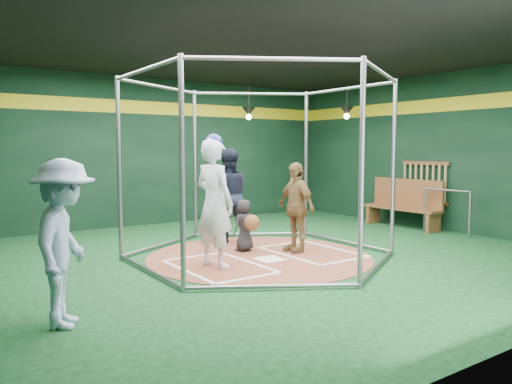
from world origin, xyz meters
TOP-DOWN VIEW (x-y plane):
  - room_shell at (0.00, 0.01)m, footprint 10.10×9.10m
  - clay_disc at (0.00, 0.00)m, footprint 3.80×3.80m
  - home_plate at (0.00, -0.30)m, footprint 0.43×0.43m
  - batter_box_left at (-0.95, -0.25)m, footprint 1.17×1.77m
  - batter_box_right at (0.95, -0.25)m, footprint 1.17×1.77m
  - batting_cage at (-0.00, -0.00)m, footprint 4.05×4.67m
  - bat_rack at (4.93, 0.40)m, footprint 0.07×1.25m
  - pendant_lamp_near at (2.20, 3.60)m, footprint 0.34×0.34m
  - pendant_lamp_far at (4.00, 2.00)m, footprint 0.34×0.34m
  - batter_figure at (-0.99, -0.21)m, footprint 0.64×0.82m
  - visitor_leopard at (0.77, -0.02)m, footprint 0.39×0.93m
  - catcher_figure at (0.04, 0.49)m, footprint 0.51×0.59m
  - umpire at (0.27, 1.48)m, footprint 1.07×0.96m
  - bystander_blue at (-3.53, -1.55)m, footprint 1.09×1.29m
  - dugout_bench at (4.64, 0.72)m, footprint 0.45×1.93m
  - steel_railing at (4.55, -0.45)m, footprint 0.05×1.13m

SIDE VIEW (x-z plane):
  - clay_disc at x=0.00m, z-range 0.00..0.01m
  - batter_box_left at x=-0.95m, z-range 0.01..0.02m
  - batter_box_right at x=0.95m, z-range 0.01..0.02m
  - home_plate at x=0.00m, z-range 0.01..0.02m
  - catcher_figure at x=0.04m, z-range 0.02..0.95m
  - dugout_bench at x=4.64m, z-range 0.01..1.14m
  - steel_railing at x=4.55m, z-range 0.16..1.14m
  - visitor_leopard at x=0.77m, z-range 0.01..1.59m
  - bystander_blue at x=-3.53m, z-range 0.00..1.74m
  - umpire at x=0.27m, z-range 0.01..1.83m
  - batter_figure at x=-0.99m, z-range 0.00..2.05m
  - bat_rack at x=4.93m, z-range 0.56..1.54m
  - batting_cage at x=0.00m, z-range 0.00..3.00m
  - room_shell at x=0.00m, z-range -0.01..3.52m
  - pendant_lamp_near at x=2.20m, z-range 2.29..3.19m
  - pendant_lamp_far at x=4.00m, z-range 2.29..3.19m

